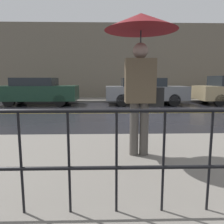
{
  "coord_description": "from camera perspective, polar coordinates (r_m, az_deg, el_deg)",
  "views": [
    {
      "loc": [
        -1.16,
        -8.77,
        1.35
      ],
      "look_at": [
        -0.97,
        -1.73,
        0.3
      ],
      "focal_mm": 35.0,
      "sensor_mm": 36.0,
      "label": 1
    }
  ],
  "objects": [
    {
      "name": "sidewalk_far",
      "position": [
        13.92,
        3.24,
        3.19
      ],
      "size": [
        28.0,
        2.18,
        0.13
      ],
      "color": "slate",
      "rests_on": "ground_plane"
    },
    {
      "name": "sidewalk_near",
      "position": [
        3.66,
        17.51,
        -12.52
      ],
      "size": [
        28.0,
        3.17,
        0.13
      ],
      "color": "slate",
      "rests_on": "ground_plane"
    },
    {
      "name": "pedestrian",
      "position": [
        3.52,
        7.57,
        17.06
      ],
      "size": [
        1.11,
        1.11,
        2.21
      ],
      "color": "#4C4742",
      "rests_on": "sidewalk_near"
    },
    {
      "name": "car_dark_green",
      "position": [
        12.3,
        -18.74,
        5.22
      ],
      "size": [
        4.08,
        1.79,
        1.44
      ],
      "color": "#193828",
      "rests_on": "ground_plane"
    },
    {
      "name": "lane_marking",
      "position": [
        8.94,
        5.93,
        -0.21
      ],
      "size": [
        25.2,
        0.12,
        0.01
      ],
      "color": "gold",
      "rests_on": "ground_plane"
    },
    {
      "name": "ground_plane",
      "position": [
        8.95,
        5.93,
        -0.24
      ],
      "size": [
        80.0,
        80.0,
        0.0
      ],
      "primitive_type": "plane",
      "color": "black"
    },
    {
      "name": "building_storefront",
      "position": [
        15.14,
        2.92,
        12.91
      ],
      "size": [
        28.0,
        0.3,
        5.03
      ],
      "color": "#706656",
      "rests_on": "ground_plane"
    },
    {
      "name": "car_grey",
      "position": [
        11.95,
        8.63,
        5.45
      ],
      "size": [
        4.29,
        1.75,
        1.43
      ],
      "color": "slate",
      "rests_on": "ground_plane"
    }
  ]
}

